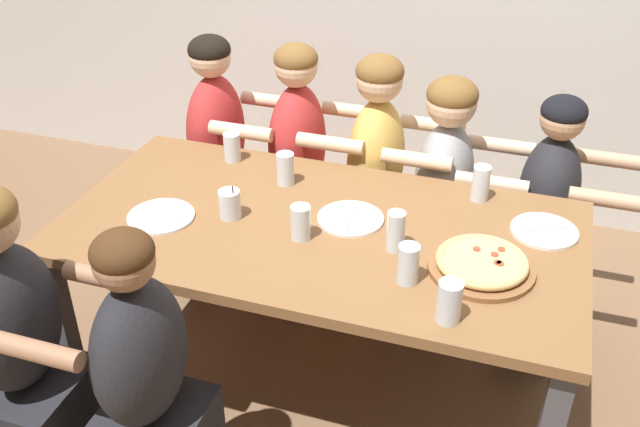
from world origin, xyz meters
The scene contains 21 objects.
ground_plane centered at (0.00, 0.00, 0.00)m, with size 18.00×18.00×0.00m, color brown.
dining_table centered at (0.00, 0.00, 0.70)m, with size 1.81×0.93×0.79m.
pizza_board_main centered at (0.57, -0.09, 0.82)m, with size 0.34×0.34×0.05m.
empty_plate_a centered at (0.75, 0.20, 0.80)m, with size 0.23×0.23×0.02m.
empty_plate_b centered at (0.09, 0.07, 0.80)m, with size 0.23×0.23×0.02m.
empty_plate_c centered at (-0.55, -0.13, 0.80)m, with size 0.24×0.24×0.02m.
cocktail_glass_blue centered at (-0.32, -0.04, 0.84)m, with size 0.08×0.08×0.13m.
drinking_glass_a centered at (0.28, -0.06, 0.86)m, with size 0.06×0.06×0.14m.
drinking_glass_b centered at (-0.49, 0.36, 0.84)m, with size 0.07×0.07×0.12m.
drinking_glass_c centered at (-0.22, 0.24, 0.85)m, with size 0.07×0.07×0.13m.
drinking_glass_d centered at (0.36, -0.22, 0.86)m, with size 0.07×0.07×0.13m.
drinking_glass_e centered at (0.50, 0.36, 0.85)m, with size 0.07×0.07×0.13m.
drinking_glass_f centered at (0.51, -0.36, 0.85)m, with size 0.07×0.07×0.13m.
drinking_glass_g centered at (-0.04, -0.09, 0.85)m, with size 0.07×0.07×0.12m.
diner_near_midleft centered at (-0.33, -0.68, 0.51)m, with size 0.51×0.40×1.12m.
diner_far_center centered at (0.03, 0.68, 0.54)m, with size 0.51×0.40×1.18m.
diner_far_left centered at (-0.72, 0.68, 0.54)m, with size 0.51×0.40×1.19m.
diner_far_midleft centered at (-0.33, 0.68, 0.54)m, with size 0.51×0.40×1.19m.
diner_far_midright centered at (0.33, 0.68, 0.52)m, with size 0.51×0.40×1.13m.
diner_near_left centered at (-0.77, -0.68, 0.54)m, with size 0.51×0.40×1.17m.
diner_far_right centered at (0.76, 0.68, 0.50)m, with size 0.51×0.40×1.10m.
Camera 1 is at (0.65, -1.98, 2.14)m, focal length 40.00 mm.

